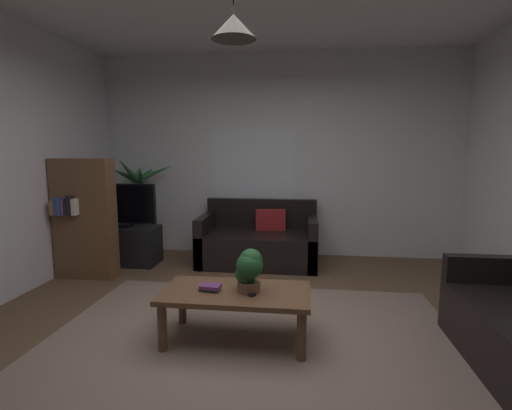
{
  "coord_description": "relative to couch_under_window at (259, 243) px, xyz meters",
  "views": [
    {
      "loc": [
        0.38,
        -2.72,
        1.49
      ],
      "look_at": [
        0.0,
        0.3,
        1.05
      ],
      "focal_mm": 26.55,
      "sensor_mm": 36.0,
      "label": 1
    }
  ],
  "objects": [
    {
      "name": "floor",
      "position": [
        0.2,
        -2.16,
        -0.28
      ],
      "size": [
        5.03,
        5.31,
        0.02
      ],
      "primitive_type": "cube",
      "color": "brown",
      "rests_on": "ground"
    },
    {
      "name": "rug",
      "position": [
        0.2,
        -2.36,
        -0.27
      ],
      "size": [
        3.27,
        2.92,
        0.01
      ],
      "primitive_type": "cube",
      "color": "gray",
      "rests_on": "ground"
    },
    {
      "name": "wall_back",
      "position": [
        0.2,
        0.52,
        1.14
      ],
      "size": [
        5.15,
        0.06,
        2.83
      ],
      "primitive_type": "cube",
      "color": "silver",
      "rests_on": "ground"
    },
    {
      "name": "window_pane",
      "position": [
        -0.14,
        0.49,
        0.97
      ],
      "size": [
        1.17,
        0.01,
        1.1
      ],
      "primitive_type": "cube",
      "color": "white"
    },
    {
      "name": "couch_under_window",
      "position": [
        0.0,
        0.0,
        0.0
      ],
      "size": [
        1.53,
        0.87,
        0.82
      ],
      "color": "black",
      "rests_on": "ground"
    },
    {
      "name": "coffee_table",
      "position": [
        0.07,
        -2.1,
        0.07
      ],
      "size": [
        1.15,
        0.59,
        0.41
      ],
      "color": "brown",
      "rests_on": "ground"
    },
    {
      "name": "book_on_table_0",
      "position": [
        -0.14,
        -2.11,
        0.14
      ],
      "size": [
        0.16,
        0.1,
        0.02
      ],
      "primitive_type": "cube",
      "rotation": [
        0.0,
        0.0,
        -0.04
      ],
      "color": "#387247",
      "rests_on": "coffee_table"
    },
    {
      "name": "book_on_table_1",
      "position": [
        -0.13,
        -2.13,
        0.17
      ],
      "size": [
        0.16,
        0.12,
        0.03
      ],
      "primitive_type": "cube",
      "rotation": [
        0.0,
        0.0,
        -0.11
      ],
      "color": "#72387F",
      "rests_on": "coffee_table"
    },
    {
      "name": "remote_on_table_0",
      "position": [
        0.16,
        -2.15,
        0.14
      ],
      "size": [
        0.15,
        0.14,
        0.02
      ],
      "primitive_type": "cube",
      "rotation": [
        0.0,
        0.0,
        0.83
      ],
      "color": "black",
      "rests_on": "coffee_table"
    },
    {
      "name": "potted_plant_on_table",
      "position": [
        0.17,
        -2.11,
        0.32
      ],
      "size": [
        0.22,
        0.22,
        0.34
      ],
      "color": "brown",
      "rests_on": "coffee_table"
    },
    {
      "name": "tv_stand",
      "position": [
        -1.77,
        -0.26,
        -0.02
      ],
      "size": [
        0.9,
        0.44,
        0.5
      ],
      "primitive_type": "cube",
      "color": "black",
      "rests_on": "ground"
    },
    {
      "name": "tv",
      "position": [
        -1.77,
        -0.28,
        0.52
      ],
      "size": [
        0.92,
        0.16,
        0.57
      ],
      "color": "black",
      "rests_on": "tv_stand"
    },
    {
      "name": "potted_palm_corner",
      "position": [
        -1.77,
        0.24,
        0.4
      ],
      "size": [
        0.86,
        0.82,
        1.43
      ],
      "color": "#B77051",
      "rests_on": "ground"
    },
    {
      "name": "bookshelf_corner",
      "position": [
        -1.95,
        -0.83,
        0.43
      ],
      "size": [
        0.7,
        0.31,
        1.4
      ],
      "color": "brown",
      "rests_on": "ground"
    },
    {
      "name": "pendant_lamp",
      "position": [
        0.07,
        -2.1,
        2.08
      ],
      "size": [
        0.32,
        0.32,
        0.56
      ],
      "color": "black"
    }
  ]
}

